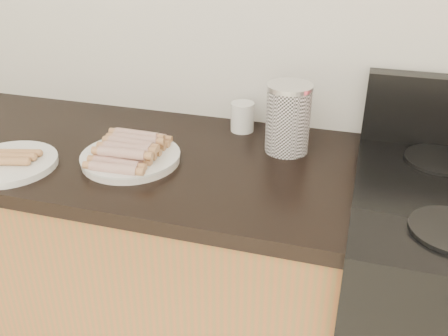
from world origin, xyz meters
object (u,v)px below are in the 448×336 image
(main_plate, at_px, (131,159))
(mug, at_px, (242,117))
(side_plate, at_px, (9,164))
(canister, at_px, (288,118))

(main_plate, distance_m, mug, 0.38)
(main_plate, height_order, side_plate, same)
(side_plate, height_order, canister, canister)
(canister, height_order, mug, canister)
(main_plate, xyz_separation_m, side_plate, (-0.30, -0.12, 0.00))
(side_plate, bearing_deg, mug, 37.38)
(side_plate, relative_size, canister, 1.30)
(mug, bearing_deg, side_plate, -142.62)
(main_plate, xyz_separation_m, mug, (0.24, 0.29, 0.04))
(side_plate, distance_m, mug, 0.68)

